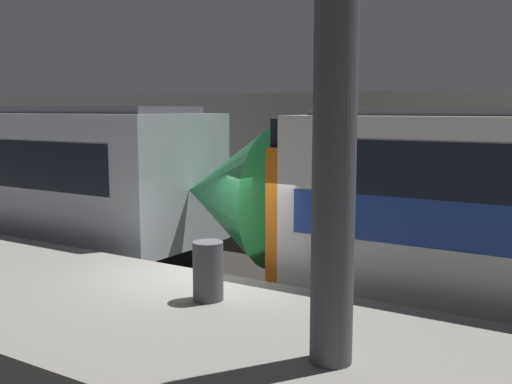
% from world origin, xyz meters
% --- Properties ---
extents(ground_plane, '(120.00, 120.00, 0.00)m').
position_xyz_m(ground_plane, '(0.00, 0.00, 0.00)').
color(ground_plane, '#282623').
extents(platform, '(40.00, 4.02, 1.01)m').
position_xyz_m(platform, '(0.00, -2.01, 0.50)').
color(platform, gray).
rests_on(platform, ground).
extents(station_rear_barrier, '(50.00, 0.15, 4.17)m').
position_xyz_m(station_rear_barrier, '(0.00, 6.39, 2.09)').
color(station_rear_barrier, '#9E998E').
rests_on(station_rear_barrier, ground).
extents(support_pillar_near, '(0.46, 0.46, 3.87)m').
position_xyz_m(support_pillar_near, '(3.23, -2.24, 2.95)').
color(support_pillar_near, '#47474C').
rests_on(support_pillar_near, platform).
extents(trash_bin, '(0.44, 0.44, 0.85)m').
position_xyz_m(trash_bin, '(0.83, -1.23, 1.43)').
color(trash_bin, '#4C4C51').
rests_on(trash_bin, platform).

